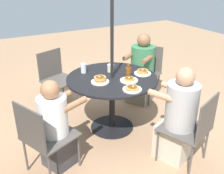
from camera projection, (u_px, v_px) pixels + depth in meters
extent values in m
plane|color=tan|center=(112.00, 127.00, 3.71)|extent=(12.00, 12.00, 0.00)
cylinder|color=black|center=(112.00, 126.00, 3.70)|extent=(0.60, 0.60, 0.01)
cylinder|color=black|center=(112.00, 104.00, 3.55)|extent=(0.08, 0.08, 0.73)
cylinder|color=black|center=(112.00, 78.00, 3.39)|extent=(1.18, 1.18, 0.03)
cylinder|color=black|center=(112.00, 50.00, 3.23)|extent=(0.04, 0.04, 2.26)
cylinder|color=#514C47|center=(149.00, 94.00, 4.20)|extent=(0.02, 0.02, 0.42)
cylinder|color=#514C47|center=(127.00, 88.00, 4.38)|extent=(0.02, 0.02, 0.42)
cylinder|color=#514C47|center=(158.00, 85.00, 4.52)|extent=(0.02, 0.02, 0.42)
cylinder|color=#514C47|center=(137.00, 80.00, 4.70)|extent=(0.02, 0.02, 0.42)
cube|color=#514C47|center=(143.00, 75.00, 4.36)|extent=(0.66, 0.66, 0.02)
cube|color=#514C47|center=(150.00, 58.00, 4.44)|extent=(0.40, 0.25, 0.43)
cube|color=gray|center=(140.00, 89.00, 4.36)|extent=(0.51, 0.53, 0.42)
cylinder|color=#38754C|center=(143.00, 62.00, 4.21)|extent=(0.38, 0.38, 0.51)
sphere|color=brown|center=(144.00, 40.00, 4.06)|extent=(0.21, 0.21, 0.21)
cylinder|color=brown|center=(147.00, 59.00, 3.93)|extent=(0.22, 0.30, 0.07)
cylinder|color=brown|center=(129.00, 56.00, 4.07)|extent=(0.22, 0.30, 0.07)
cylinder|color=#514C47|center=(80.00, 92.00, 4.25)|extent=(0.02, 0.02, 0.42)
cylinder|color=#514C47|center=(60.00, 101.00, 3.97)|extent=(0.02, 0.02, 0.42)
cylinder|color=#514C47|center=(63.00, 86.00, 4.48)|extent=(0.02, 0.02, 0.42)
cylinder|color=#514C47|center=(44.00, 94.00, 4.20)|extent=(0.02, 0.02, 0.42)
cube|color=#514C47|center=(61.00, 80.00, 4.13)|extent=(0.62, 0.62, 0.02)
cube|color=#514C47|center=(50.00, 64.00, 4.17)|extent=(0.18, 0.43, 0.43)
cylinder|color=#514C47|center=(55.00, 137.00, 3.13)|extent=(0.02, 0.02, 0.42)
cylinder|color=#514C47|center=(79.00, 151.00, 2.90)|extent=(0.02, 0.02, 0.42)
cylinder|color=#514C47|center=(26.00, 155.00, 2.84)|extent=(0.02, 0.02, 0.42)
cylinder|color=#514C47|center=(50.00, 171.00, 2.61)|extent=(0.02, 0.02, 0.42)
cube|color=#514C47|center=(50.00, 136.00, 2.78)|extent=(0.62, 0.62, 0.02)
cube|color=#514C47|center=(29.00, 128.00, 2.52)|extent=(0.43, 0.19, 0.43)
cube|color=#3D3D42|center=(60.00, 148.00, 2.95)|extent=(0.40, 0.41, 0.42)
cylinder|color=white|center=(53.00, 117.00, 2.73)|extent=(0.31, 0.31, 0.44)
sphere|color=#A3704C|center=(50.00, 90.00, 2.60)|extent=(0.20, 0.20, 0.20)
cylinder|color=#A3704C|center=(58.00, 98.00, 2.90)|extent=(0.19, 0.33, 0.07)
cylinder|color=#A3704C|center=(74.00, 105.00, 2.76)|extent=(0.19, 0.33, 0.07)
cylinder|color=#514C47|center=(157.00, 146.00, 2.98)|extent=(0.02, 0.02, 0.42)
cylinder|color=#514C47|center=(174.00, 130.00, 3.26)|extent=(0.02, 0.02, 0.42)
cylinder|color=#514C47|center=(191.00, 161.00, 2.74)|extent=(0.02, 0.02, 0.42)
cylinder|color=#514C47|center=(206.00, 143.00, 3.02)|extent=(0.02, 0.02, 0.42)
cube|color=#514C47|center=(184.00, 129.00, 2.91)|extent=(0.61, 0.61, 0.02)
cube|color=#514C47|center=(207.00, 118.00, 2.68)|extent=(0.18, 0.43, 0.43)
cube|color=beige|center=(173.00, 141.00, 3.07)|extent=(0.46, 0.44, 0.42)
cylinder|color=#B2B2B2|center=(182.00, 107.00, 2.84)|extent=(0.35, 0.35, 0.53)
sphere|color=tan|center=(186.00, 77.00, 2.69)|extent=(0.20, 0.20, 0.20)
cylinder|color=tan|center=(161.00, 96.00, 2.79)|extent=(0.30, 0.17, 0.07)
cylinder|color=tan|center=(174.00, 87.00, 2.99)|extent=(0.30, 0.17, 0.07)
cylinder|color=white|center=(100.00, 82.00, 3.24)|extent=(0.23, 0.23, 0.02)
cylinder|color=#BC8947|center=(100.00, 81.00, 3.24)|extent=(0.14, 0.14, 0.01)
cylinder|color=#BC8947|center=(100.00, 79.00, 3.23)|extent=(0.15, 0.15, 0.01)
cylinder|color=#BC8947|center=(100.00, 79.00, 3.22)|extent=(0.15, 0.15, 0.01)
cylinder|color=#BC8947|center=(100.00, 77.00, 3.22)|extent=(0.15, 0.15, 0.01)
ellipsoid|color=brown|center=(100.00, 77.00, 3.21)|extent=(0.12, 0.11, 0.00)
cube|color=#F4E084|center=(99.00, 77.00, 3.20)|extent=(0.03, 0.03, 0.01)
cylinder|color=white|center=(129.00, 80.00, 3.28)|extent=(0.23, 0.23, 0.02)
cylinder|color=#BC8947|center=(129.00, 80.00, 3.27)|extent=(0.13, 0.13, 0.01)
cylinder|color=#BC8947|center=(129.00, 78.00, 3.27)|extent=(0.13, 0.13, 0.01)
ellipsoid|color=brown|center=(129.00, 78.00, 3.26)|extent=(0.11, 0.10, 0.00)
cube|color=#F4E084|center=(129.00, 78.00, 3.26)|extent=(0.03, 0.03, 0.01)
cylinder|color=white|center=(132.00, 89.00, 3.04)|extent=(0.23, 0.23, 0.02)
cylinder|color=#BC8947|center=(132.00, 88.00, 3.03)|extent=(0.16, 0.16, 0.01)
cylinder|color=#BC8947|center=(132.00, 87.00, 3.03)|extent=(0.16, 0.16, 0.01)
ellipsoid|color=brown|center=(132.00, 87.00, 3.03)|extent=(0.12, 0.11, 0.00)
cube|color=#F4E084|center=(133.00, 86.00, 3.02)|extent=(0.03, 0.03, 0.01)
cylinder|color=white|center=(143.00, 73.00, 3.49)|extent=(0.23, 0.23, 0.02)
cylinder|color=#BC8947|center=(143.00, 72.00, 3.49)|extent=(0.14, 0.14, 0.01)
cylinder|color=#BC8947|center=(142.00, 71.00, 3.48)|extent=(0.14, 0.14, 0.01)
cylinder|color=#BC8947|center=(143.00, 70.00, 3.48)|extent=(0.14, 0.14, 0.01)
ellipsoid|color=brown|center=(143.00, 70.00, 3.47)|extent=(0.11, 0.11, 0.00)
cube|color=#F4E084|center=(143.00, 70.00, 3.47)|extent=(0.03, 0.03, 0.01)
cylinder|color=brown|center=(128.00, 71.00, 3.43)|extent=(0.07, 0.07, 0.11)
cylinder|color=brown|center=(128.00, 66.00, 3.40)|extent=(0.03, 0.03, 0.05)
torus|color=brown|center=(127.00, 70.00, 3.45)|extent=(0.05, 0.01, 0.05)
cylinder|color=beige|center=(111.00, 68.00, 3.56)|extent=(0.09, 0.09, 0.09)
cylinder|color=white|center=(111.00, 65.00, 3.54)|extent=(0.09, 0.09, 0.01)
cylinder|color=silver|center=(84.00, 68.00, 3.51)|extent=(0.07, 0.07, 0.13)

